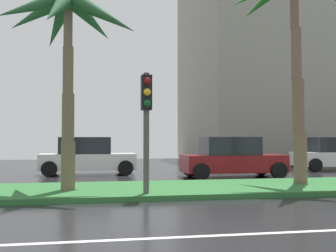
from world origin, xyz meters
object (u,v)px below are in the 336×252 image
Objects in this scene: palm_tree_centre at (295,5)px; car_in_traffic_third at (232,158)px; traffic_signal_median_right at (146,110)px; car_in_traffic_second at (87,157)px; palm_tree_centre_left at (68,21)px; car_in_traffic_fourth at (334,154)px.

palm_tree_centre is 6.73m from car_in_traffic_third.
traffic_signal_median_right is 8.62m from car_in_traffic_second.
car_in_traffic_third is at bearing 102.23° from palm_tree_centre.
traffic_signal_median_right is (2.18, -1.35, -2.71)m from palm_tree_centre_left.
car_in_traffic_third and car_in_traffic_fourth have the same top height.
car_in_traffic_second and car_in_traffic_fourth have the same top height.
palm_tree_centre_left is at bearing -151.41° from car_in_traffic_fourth.
traffic_signal_median_right is at bearing -142.28° from car_in_traffic_fourth.
palm_tree_centre_left is 7.57m from palm_tree_centre.
palm_tree_centre reaches higher than car_in_traffic_fourth.
palm_tree_centre reaches higher than car_in_traffic_third.
traffic_signal_median_right is 14.13m from car_in_traffic_fourth.
car_in_traffic_fourth is (11.11, 8.59, -1.60)m from traffic_signal_median_right.
car_in_traffic_fourth is (5.80, 6.91, -5.38)m from palm_tree_centre.
traffic_signal_median_right is 0.77× the size of car_in_traffic_second.
car_in_traffic_second is at bearing 100.89° from traffic_signal_median_right.
palm_tree_centre_left is at bearing -147.16° from car_in_traffic_third.
car_in_traffic_second is at bearing 85.25° from palm_tree_centre_left.
palm_tree_centre is at bearing -77.77° from car_in_traffic_third.
traffic_signal_median_right is at bearing -162.49° from palm_tree_centre.
car_in_traffic_third is at bearing 51.65° from traffic_signal_median_right.
car_in_traffic_fourth is at bearing 50.03° from palm_tree_centre.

